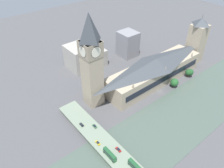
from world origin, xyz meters
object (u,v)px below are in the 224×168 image
Objects in this scene: parliament_hall at (155,71)px; double_decker_bus_mid at (135,166)px; double_decker_bus_lead at (110,154)px; car_southbound_mid at (95,126)px; car_southbound_lead at (82,125)px; victoria_tower at (197,40)px; road_bridge at (118,159)px; car_northbound_lead at (98,143)px; car_northbound_tail at (118,150)px; clock_tower at (91,61)px.

double_decker_bus_mid is at bearing 125.41° from parliament_hall.
double_decker_bus_mid is (-16.58, -6.91, 0.06)m from double_decker_bus_lead.
parliament_hall reaches higher than car_southbound_mid.
double_decker_bus_lead reaches higher than car_southbound_lead.
victoria_tower is 164.94m from double_decker_bus_mid.
car_southbound_mid reaches higher than road_bridge.
car_northbound_lead is 0.95× the size of car_northbound_tail.
car_northbound_lead is at bearing 178.65° from car_southbound_lead.
double_decker_bus_mid is 2.33× the size of car_southbound_mid.
double_decker_bus_mid is 44.65m from car_southbound_mid.
double_decker_bus_lead is (-44.25, 159.18, -18.00)m from victoria_tower.
victoria_tower is 159.88m from car_southbound_lead.
parliament_hall is 1.34× the size of clock_tower.
car_southbound_mid reaches higher than car_southbound_lead.
double_decker_bus_mid is 31.23m from car_northbound_lead.
car_southbound_lead is at bearing 41.99° from car_southbound_mid.
clock_tower reaches higher than car_northbound_tail.
car_southbound_mid is (32.30, -3.64, 1.62)m from road_bridge.
double_decker_bus_mid is at bearing 164.76° from clock_tower.
parliament_hall reaches higher than double_decker_bus_mid.
parliament_hall reaches higher than road_bridge.
car_northbound_tail is at bearing 106.18° from victoria_tower.
car_southbound_mid is (27.64, 0.25, 0.04)m from car_northbound_tail.
car_southbound_lead is at bearing 128.27° from clock_tower.
car_northbound_tail is (-43.88, 151.24, -20.02)m from victoria_tower.
car_northbound_tail is at bearing -179.48° from car_southbound_mid.
double_decker_bus_mid is at bearing -167.69° from car_northbound_lead.
car_northbound_lead is (-42.29, 26.46, -37.96)m from clock_tower.
car_northbound_tail is at bearing -3.44° from double_decker_bus_mid.
clock_tower is 1.50× the size of victoria_tower.
double_decker_bus_lead is 2.57× the size of car_northbound_lead.
car_northbound_lead is at bearing 108.22° from parliament_hall.
double_decker_bus_mid is at bearing 176.56° from car_northbound_tail.
clock_tower is 75.70m from road_bridge.
victoria_tower reaches higher than double_decker_bus_mid.
victoria_tower is 12.33× the size of car_southbound_mid.
road_bridge is at bearing -175.34° from car_southbound_lead.
clock_tower is 7.92× the size of double_decker_bus_mid.
clock_tower reaches higher than road_bridge.
parliament_hall is at bearing -62.58° from car_northbound_tail.
victoria_tower is (0.05, -66.76, 12.21)m from parliament_hall.
parliament_hall reaches higher than car_southbound_lead.
double_decker_bus_mid is at bearing -173.31° from car_southbound_lead.
car_southbound_lead is at bearing -1.35° from car_northbound_lead.
parliament_hall reaches higher than car_northbound_lead.
parliament_hall is 105.06m from double_decker_bus_mid.
car_southbound_mid is at bearing -0.99° from double_decker_bus_mid.
double_decker_bus_mid reaches higher than car_southbound_lead.
victoria_tower reaches higher than double_decker_bus_lead.
double_decker_bus_lead is (4.28, 4.04, 3.60)m from road_bridge.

